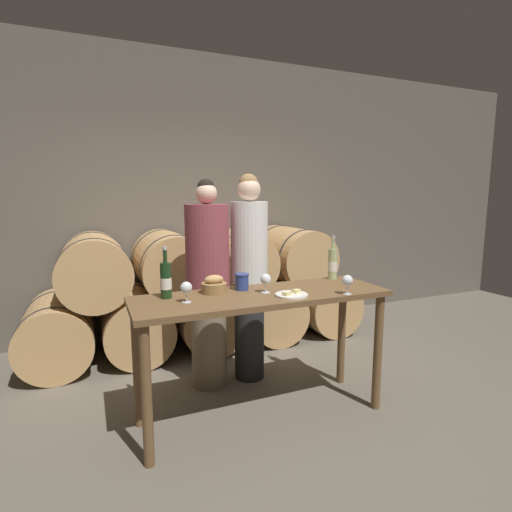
% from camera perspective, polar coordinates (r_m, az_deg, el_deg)
% --- Properties ---
extents(ground_plane, '(10.00, 10.00, 0.00)m').
position_cam_1_polar(ground_plane, '(3.17, 0.88, -21.86)').
color(ground_plane, '#665E51').
extents(stone_wall_back, '(10.00, 0.12, 3.20)m').
position_cam_1_polar(stone_wall_back, '(4.80, -9.75, 8.48)').
color(stone_wall_back, '#60594F').
rests_on(stone_wall_back, ground_plane).
extents(barrel_stack, '(3.52, 0.98, 1.25)m').
position_cam_1_polar(barrel_stack, '(4.34, -7.55, -5.04)').
color(barrel_stack, tan).
rests_on(barrel_stack, ground_plane).
extents(tasting_table, '(1.81, 0.58, 0.93)m').
position_cam_1_polar(tasting_table, '(2.85, 0.92, -8.09)').
color(tasting_table, brown).
rests_on(tasting_table, ground_plane).
extents(person_left, '(0.36, 0.36, 1.74)m').
position_cam_1_polar(person_left, '(3.34, -6.87, -4.00)').
color(person_left, '#756651').
rests_on(person_left, ground_plane).
extents(person_right, '(0.32, 0.32, 1.79)m').
position_cam_1_polar(person_right, '(3.44, -0.98, -2.82)').
color(person_right, '#232326').
rests_on(person_right, ground_plane).
extents(wine_bottle_red, '(0.08, 0.08, 0.35)m').
position_cam_1_polar(wine_bottle_red, '(2.73, -12.75, -3.38)').
color(wine_bottle_red, '#193819').
rests_on(wine_bottle_red, tasting_table).
extents(wine_bottle_white, '(0.08, 0.08, 0.36)m').
position_cam_1_polar(wine_bottle_white, '(3.33, 10.88, -1.08)').
color(wine_bottle_white, '#ADBC7F').
rests_on(wine_bottle_white, tasting_table).
extents(blue_crock, '(0.10, 0.10, 0.12)m').
position_cam_1_polar(blue_crock, '(2.91, -2.02, -3.59)').
color(blue_crock, navy).
rests_on(blue_crock, tasting_table).
extents(bread_basket, '(0.18, 0.18, 0.13)m').
position_cam_1_polar(bread_basket, '(2.84, -6.01, -4.27)').
color(bread_basket, olive).
rests_on(bread_basket, tasting_table).
extents(cheese_plate, '(0.22, 0.22, 0.04)m').
position_cam_1_polar(cheese_plate, '(2.76, 5.09, -5.50)').
color(cheese_plate, white).
rests_on(cheese_plate, tasting_table).
extents(wine_glass_far_left, '(0.08, 0.08, 0.14)m').
position_cam_1_polar(wine_glass_far_left, '(2.60, -9.93, -4.53)').
color(wine_glass_far_left, white).
rests_on(wine_glass_far_left, tasting_table).
extents(wine_glass_left, '(0.08, 0.08, 0.14)m').
position_cam_1_polar(wine_glass_left, '(2.81, 1.39, -3.38)').
color(wine_glass_left, white).
rests_on(wine_glass_left, tasting_table).
extents(wine_glass_center, '(0.08, 0.08, 0.14)m').
position_cam_1_polar(wine_glass_center, '(2.84, 12.93, -3.49)').
color(wine_glass_center, white).
rests_on(wine_glass_center, tasting_table).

